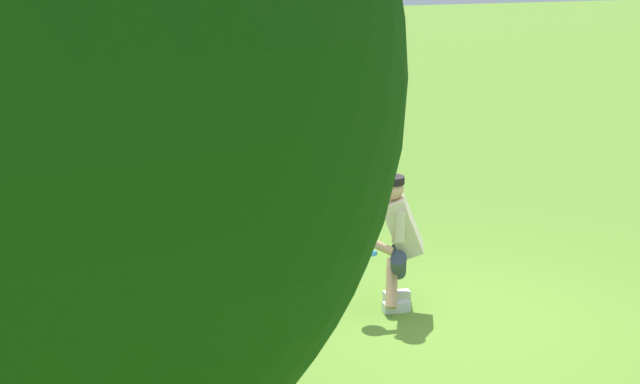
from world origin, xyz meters
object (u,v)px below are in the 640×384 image
(dog, at_px, (234,183))
(frisbee_held, at_px, (365,254))
(person, at_px, (398,238))
(frisbee_flying, at_px, (250,163))

(dog, distance_m, frisbee_held, 1.40)
(person, xyz_separation_m, dog, (1.49, -0.44, 0.52))
(frisbee_held, bearing_deg, frisbee_flying, -25.69)
(dog, xyz_separation_m, frisbee_held, (-1.12, 0.57, -0.61))
(frisbee_flying, height_order, frisbee_held, frisbee_flying)
(frisbee_flying, xyz_separation_m, frisbee_held, (-0.98, 0.47, -0.82))
(person, relative_size, frisbee_held, 5.75)
(person, xyz_separation_m, frisbee_flying, (1.34, -0.35, 0.73))
(dog, relative_size, frisbee_flying, 4.32)
(dog, xyz_separation_m, frisbee_flying, (-0.15, 0.10, 0.21))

